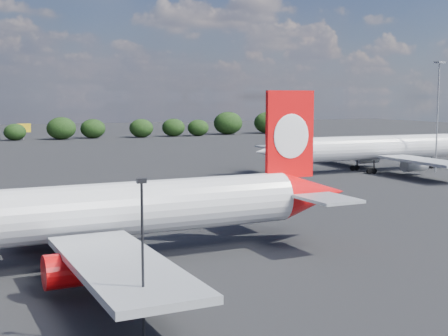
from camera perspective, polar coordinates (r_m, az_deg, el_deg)
name	(u,v)px	position (r m, az deg, el deg)	size (l,w,h in m)	color
ground	(11,191)	(102.50, -18.88, -2.01)	(500.00, 500.00, 0.00)	black
qantas_airliner	(119,211)	(55.56, -9.61, -3.90)	(46.62, 44.32, 15.22)	silver
china_southern_airliner	(367,149)	(124.37, 12.94, 1.74)	(45.78, 43.44, 14.99)	silver
apron_lamp_post	(143,252)	(36.91, -7.45, -7.63)	(0.55, 0.30, 9.94)	black
floodlight_mast_near	(438,101)	(127.11, 18.99, 5.85)	(1.60, 1.60, 21.31)	gray
billboard_yellow	(23,128)	(224.26, -17.88, 3.47)	(5.00, 0.30, 5.50)	yellow
horizon_treeline	(28,129)	(222.91, -17.52, 3.46)	(206.49, 14.51, 8.89)	black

